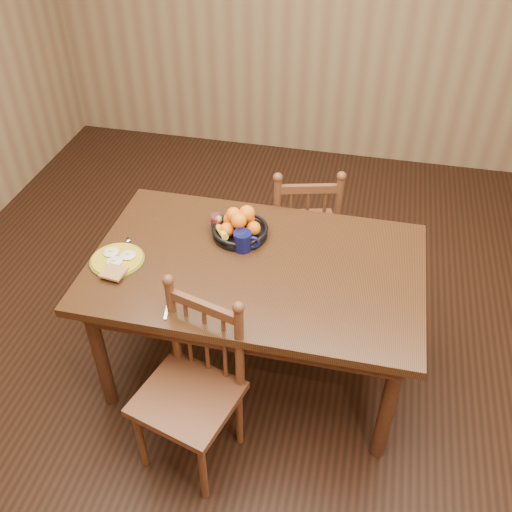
% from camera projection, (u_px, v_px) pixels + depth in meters
% --- Properties ---
extents(room, '(4.52, 5.02, 2.72)m').
position_uv_depth(room, '(256.00, 154.00, 2.36)').
color(room, black).
rests_on(room, ground).
extents(dining_table, '(1.60, 1.00, 0.75)m').
position_uv_depth(dining_table, '(256.00, 277.00, 2.80)').
color(dining_table, black).
rests_on(dining_table, ground).
extents(chair_far, '(0.50, 0.49, 0.92)m').
position_uv_depth(chair_far, '(302.00, 231.00, 3.45)').
color(chair_far, '#482415').
rests_on(chair_far, ground).
extents(chair_near, '(0.51, 0.50, 0.92)m').
position_uv_depth(chair_near, '(192.00, 389.00, 2.55)').
color(chair_near, '#482415').
rests_on(chair_near, ground).
extents(breakfast_plate, '(0.26, 0.29, 0.04)m').
position_uv_depth(breakfast_plate, '(117.00, 260.00, 2.75)').
color(breakfast_plate, '#59601E').
rests_on(breakfast_plate, dining_table).
extents(fork, '(0.05, 0.18, 0.00)m').
position_uv_depth(fork, '(170.00, 303.00, 2.53)').
color(fork, silver).
rests_on(fork, dining_table).
extents(spoon, '(0.04, 0.16, 0.01)m').
position_uv_depth(spoon, '(127.00, 242.00, 2.87)').
color(spoon, silver).
rests_on(spoon, dining_table).
extents(coffee_mug, '(0.13, 0.09, 0.10)m').
position_uv_depth(coffee_mug, '(244.00, 241.00, 2.80)').
color(coffee_mug, '#0A0D3B').
rests_on(coffee_mug, dining_table).
extents(juice_glass, '(0.06, 0.06, 0.09)m').
position_uv_depth(juice_glass, '(216.00, 223.00, 2.93)').
color(juice_glass, silver).
rests_on(juice_glass, dining_table).
extents(fruit_bowl, '(0.29, 0.29, 0.17)m').
position_uv_depth(fruit_bowl, '(239.00, 226.00, 2.89)').
color(fruit_bowl, black).
rests_on(fruit_bowl, dining_table).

